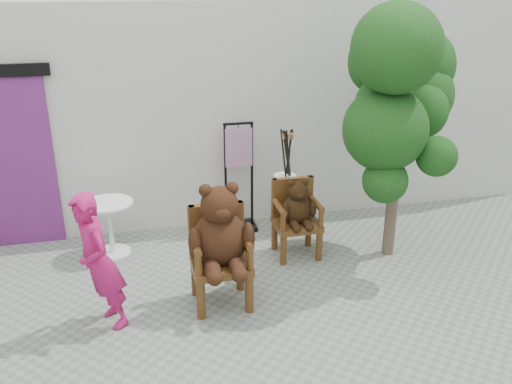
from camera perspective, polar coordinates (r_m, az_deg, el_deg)
ground_plane at (r=5.62m, az=3.98°, el=-13.88°), size 60.00×60.00×0.00m
back_wall at (r=7.79m, az=-2.51°, el=8.59°), size 9.00×1.00×3.00m
doorway at (r=7.41m, az=-25.08°, el=3.14°), size 1.40×0.11×2.33m
chair_big at (r=5.59m, az=-3.79°, el=-4.89°), size 0.68×0.72×1.38m
chair_small at (r=6.67m, az=4.29°, el=-1.93°), size 0.55×0.54×1.01m
person at (r=5.45m, az=-16.22°, el=-7.11°), size 0.53×0.62×1.44m
cafe_table at (r=6.95m, az=-15.11°, el=-3.07°), size 0.60×0.60×0.70m
display_stand at (r=7.34m, az=-1.80°, el=0.27°), size 0.45×0.35×1.51m
stool_bucket at (r=7.26m, az=3.07°, el=0.49°), size 0.32×0.32×1.45m
tree at (r=6.40m, az=15.04°, el=10.33°), size 1.65×1.79×3.07m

